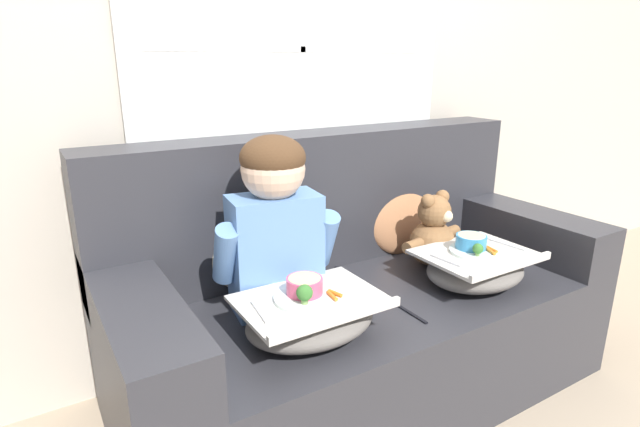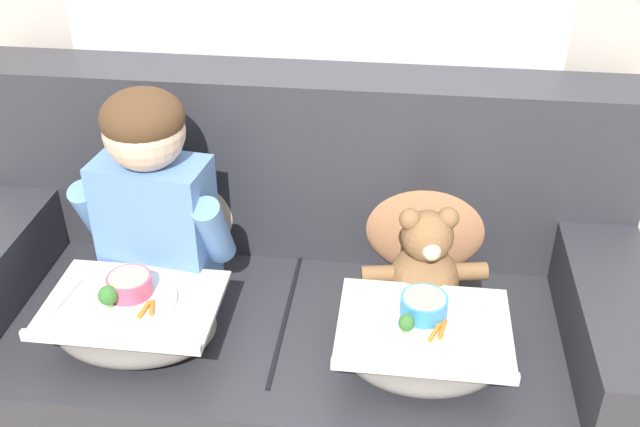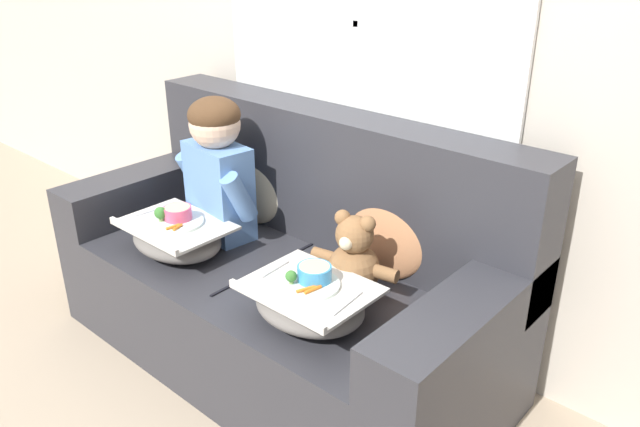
% 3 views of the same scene
% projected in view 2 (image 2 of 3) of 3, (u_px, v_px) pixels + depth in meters
% --- Properties ---
extents(ground_plane, '(14.00, 14.00, 0.00)m').
position_uv_depth(ground_plane, '(292.00, 418.00, 2.37)').
color(ground_plane, tan).
extents(couch, '(1.94, 0.89, 1.03)m').
position_uv_depth(couch, '(293.00, 315.00, 2.24)').
color(couch, '#2D2D33').
rests_on(couch, ground_plane).
extents(throw_pillow_behind_child, '(0.39, 0.19, 0.40)m').
position_uv_depth(throw_pillow_behind_child, '(180.00, 196.00, 2.29)').
color(throw_pillow_behind_child, '#C1B293').
rests_on(throw_pillow_behind_child, couch).
extents(throw_pillow_behind_teddy, '(0.40, 0.19, 0.41)m').
position_uv_depth(throw_pillow_behind_teddy, '(426.00, 212.00, 2.21)').
color(throw_pillow_behind_teddy, '#B2754C').
rests_on(throw_pillow_behind_teddy, couch).
extents(child_figure, '(0.45, 0.23, 0.62)m').
position_uv_depth(child_figure, '(152.00, 187.00, 2.02)').
color(child_figure, '#5B84BC').
rests_on(child_figure, couch).
extents(teddy_bear, '(0.35, 0.25, 0.33)m').
position_uv_depth(teddy_bear, '(425.00, 268.00, 2.05)').
color(teddy_bear, brown).
rests_on(teddy_bear, couch).
extents(lap_tray_child, '(0.45, 0.33, 0.21)m').
position_uv_depth(lap_tray_child, '(135.00, 320.00, 1.96)').
color(lap_tray_child, slate).
rests_on(lap_tray_child, child_figure).
extents(lap_tray_teddy, '(0.43, 0.34, 0.20)m').
position_uv_depth(lap_tray_teddy, '(422.00, 344.00, 1.88)').
color(lap_tray_teddy, slate).
rests_on(lap_tray_teddy, teddy_bear).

